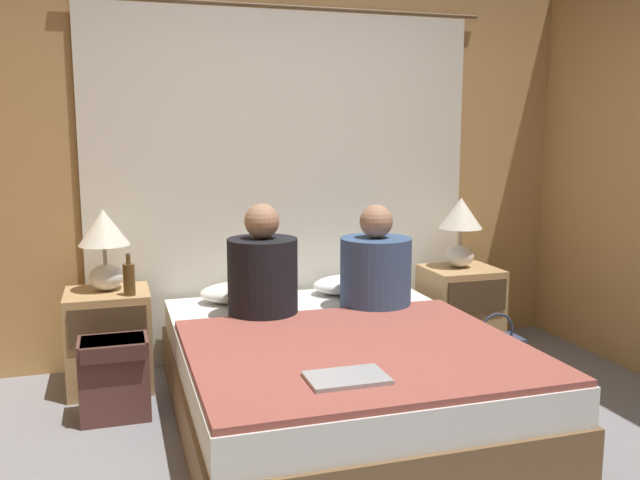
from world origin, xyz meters
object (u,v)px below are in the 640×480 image
bed (337,376)px  nightstand_right (460,309)px  lamp_right (461,224)px  beer_bottle_on_left_stand (129,279)px  backpack_on_floor (114,374)px  person_right_in_bed (376,268)px  nightstand_left (109,339)px  pillow_left (239,292)px  person_left_in_bed (263,273)px  handbag_on_floor (496,354)px  laptop_on_bed (347,378)px  pillow_right (350,284)px  lamp_left (104,240)px

bed → nightstand_right: (1.14, 0.78, 0.07)m
lamp_right → beer_bottle_on_left_stand: bearing=-175.6°
lamp_right → backpack_on_floor: size_ratio=1.10×
person_right_in_bed → backpack_on_floor: 1.57m
beer_bottle_on_left_stand → person_right_in_bed: bearing=-8.1°
nightstand_left → bed: bearing=-34.2°
nightstand_left → nightstand_right: (2.28, 0.00, 0.00)m
person_right_in_bed → pillow_left: bearing=152.5°
person_left_in_bed → beer_bottle_on_left_stand: bearing=164.5°
bed → person_right_in_bed: size_ratio=3.34×
bed → person_left_in_bed: 0.72m
pillow_left → backpack_on_floor: size_ratio=1.13×
nightstand_right → handbag_on_floor: bearing=-91.0°
pillow_left → handbag_on_floor: bearing=-19.5°
nightstand_right → laptop_on_bed: bearing=-132.2°
nightstand_right → laptop_on_bed: 2.00m
pillow_right → beer_bottle_on_left_stand: size_ratio=2.03×
nightstand_left → pillow_right: 1.52m
laptop_on_bed → pillow_right: bearing=70.0°
nightstand_left → laptop_on_bed: size_ratio=1.74×
lamp_right → person_left_in_bed: (-1.44, -0.37, -0.17)m
person_left_in_bed → person_right_in_bed: person_left_in_bed is taller
pillow_right → person_left_in_bed: size_ratio=0.75×
nightstand_left → handbag_on_floor: size_ratio=1.48×
lamp_left → backpack_on_floor: size_ratio=1.10×
pillow_right → person_left_in_bed: person_left_in_bed is taller
pillow_right → bed: bearing=-113.5°
person_left_in_bed → person_right_in_bed: (0.68, 0.00, -0.02)m
person_left_in_bed → backpack_on_floor: person_left_in_bed is taller
person_right_in_bed → laptop_on_bed: (-0.58, -1.14, -0.20)m
nightstand_left → person_left_in_bed: person_left_in_bed is taller
person_left_in_bed → handbag_on_floor: size_ratio=1.66×
bed → pillow_left: size_ratio=4.28×
person_left_in_bed → backpack_on_floor: (-0.82, -0.12, -0.46)m
pillow_left → backpack_on_floor: bearing=-145.8°
beer_bottle_on_left_stand → handbag_on_floor: beer_bottle_on_left_stand is taller
person_left_in_bed → nightstand_right: bearing=13.0°
lamp_right → handbag_on_floor: 0.90m
person_left_in_bed → bed: bearing=-56.2°
lamp_left → handbag_on_floor: (2.28, -0.51, -0.75)m
bed → person_right_in_bed: 0.75m
bed → person_right_in_bed: bearing=49.0°
beer_bottle_on_left_stand → laptop_on_bed: beer_bottle_on_left_stand is taller
pillow_right → person_left_in_bed: bearing=-149.4°
lamp_right → pillow_right: 0.86m
person_left_in_bed → handbag_on_floor: person_left_in_bed is taller
person_right_in_bed → beer_bottle_on_left_stand: person_right_in_bed is taller
person_left_in_bed → laptop_on_bed: 1.17m
lamp_right → laptop_on_bed: 2.05m
backpack_on_floor → pillow_right: bearing=19.1°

